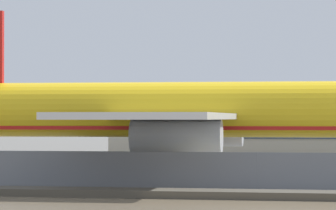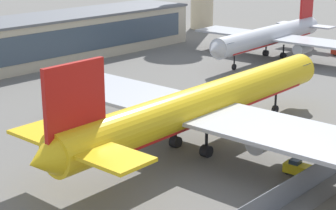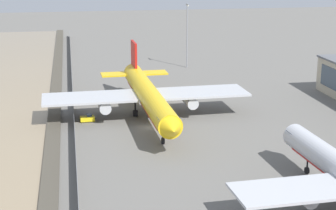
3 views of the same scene
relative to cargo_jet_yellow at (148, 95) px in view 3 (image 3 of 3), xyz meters
The scene contains 6 objects.
ground_plane 9.06m from the cargo_jet_yellow, ahead, with size 500.00×500.00×0.00m, color #66635E.
shoreline_seawall 23.17m from the cargo_jet_yellow, 71.80° to the right, with size 320.00×3.00×0.50m.
perimeter_fence 18.80m from the cargo_jet_yellow, 67.40° to the right, with size 280.00×0.10×2.78m.
cargo_jet_yellow is the anchor object (origin of this frame).
baggage_tug 14.69m from the cargo_jet_yellow, 88.84° to the right, with size 1.84×3.31×1.80m.
apron_light_mast_apron_west 60.36m from the cargo_jet_yellow, 159.43° to the left, with size 3.20×0.40×21.08m.
Camera 3 is at (116.56, -16.17, 37.60)m, focal length 60.00 mm.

